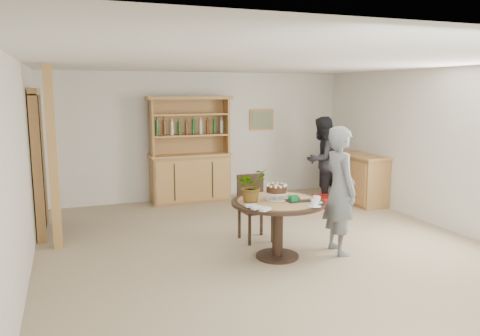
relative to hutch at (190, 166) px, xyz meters
The scene contains 17 objects.
ground 3.33m from the hutch, 84.71° to the right, with size 7.00×7.00×0.00m, color tan.
room_shell 3.41m from the hutch, 84.65° to the right, with size 6.04×7.04×2.52m.
doorway 2.94m from the hutch, 154.78° to the right, with size 0.13×1.10×2.18m.
pine_post 3.20m from the hutch, 139.62° to the right, with size 0.12×0.12×2.50m, color tan.
hutch is the anchor object (origin of this frame).
sideboard 3.29m from the hutch, 22.21° to the right, with size 0.54×1.26×0.94m.
dining_table 3.45m from the hutch, 85.28° to the right, with size 1.20×1.20×0.76m.
dining_chair 2.63m from the hutch, 83.90° to the right, with size 0.44×0.44×0.95m.
birthday_cake 3.41m from the hutch, 85.22° to the right, with size 0.30×0.30×0.20m.
flower_vase 3.40m from the hutch, 91.12° to the right, with size 0.38×0.33×0.42m, color #3F7233.
gift_tray 3.60m from the hutch, 82.04° to the right, with size 0.30×0.20×0.08m.
coffee_cup_a 3.78m from the hutch, 79.58° to the right, with size 0.15×0.15×0.09m.
coffee_cup_b 3.93m from the hutch, 81.75° to the right, with size 0.15×0.15×0.08m.
napkins 3.75m from the hutch, 91.93° to the right, with size 0.24×0.33×0.03m.
teen_boy 3.72m from the hutch, 72.24° to the right, with size 0.62×0.41×1.70m, color slate.
adult_person 2.54m from the hutch, 21.31° to the right, with size 0.80×0.63×1.66m, color black.
red_suitcase 2.63m from the hutch, 30.58° to the right, with size 0.62×0.44×0.21m.
Camera 1 is at (-2.49, -5.49, 2.15)m, focal length 35.00 mm.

